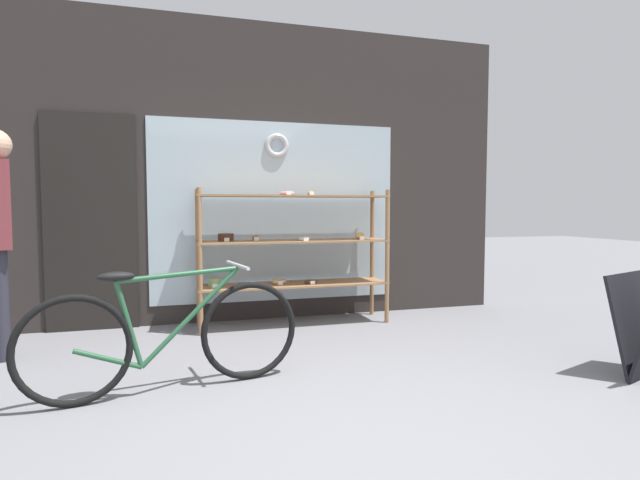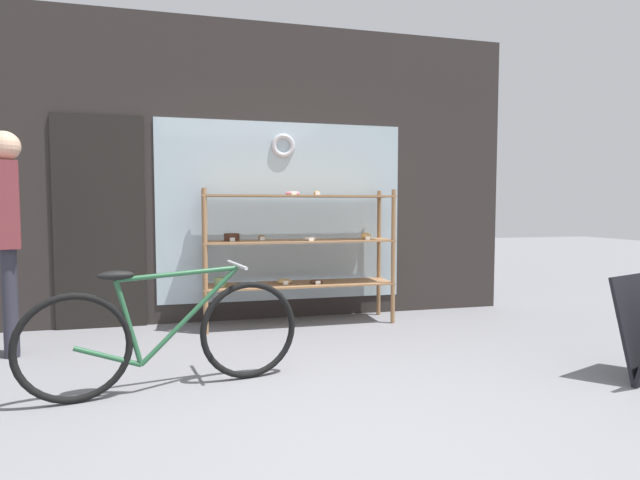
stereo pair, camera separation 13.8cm
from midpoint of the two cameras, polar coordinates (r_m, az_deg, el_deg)
name	(u,v)px [view 2 (the right image)]	position (r m, az deg, el deg)	size (l,w,h in m)	color
ground_plane	(342,439)	(2.78, 4.10, -21.74)	(30.00, 30.00, 0.00)	slate
storefront_facade	(260,176)	(5.38, -6.18, 7.24)	(5.57, 0.13, 3.13)	#2D2826
display_case	(297,244)	(5.08, -1.92, -0.50)	(1.93, 0.46, 1.38)	#8E6642
bicycle	(166,335)	(3.43, -16.05, -10.38)	(1.76, 0.49, 0.82)	black
pedestrian	(7,222)	(4.64, -31.43, 1.72)	(0.26, 0.36, 1.80)	#282833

